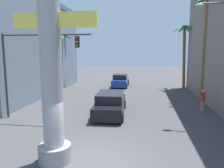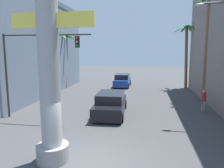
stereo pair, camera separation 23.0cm
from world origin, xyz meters
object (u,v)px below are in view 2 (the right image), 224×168
car_far (122,81)px  pedestrian_mid_right (204,99)px  traffic_light_mast (32,58)px  car_lead (111,104)px  palm_tree_far_left (63,53)px  neon_sign_pole (48,31)px  palm_tree_far_right (187,48)px  palm_tree_mid_right (207,44)px

car_far → pedestrian_mid_right: bearing=-56.1°
traffic_light_mast → car_lead: 6.13m
palm_tree_far_left → neon_sign_pole: bearing=-70.2°
palm_tree_far_right → palm_tree_far_left: 14.72m
car_lead → car_far: bearing=92.5°
car_lead → car_far: size_ratio=1.18×
car_far → palm_tree_far_right: (7.65, -0.10, 4.11)m
traffic_light_mast → palm_tree_mid_right: (12.53, 7.13, 1.04)m
traffic_light_mast → palm_tree_mid_right: bearing=29.6°
traffic_light_mast → palm_tree_far_right: size_ratio=0.79×
palm_tree_mid_right → palm_tree_far_left: palm_tree_mid_right is taller
traffic_light_mast → palm_tree_far_left: bearing=102.1°
car_lead → palm_tree_far_right: 14.79m
palm_tree_far_right → palm_tree_mid_right: bearing=-85.6°
palm_tree_mid_right → palm_tree_far_left: 15.85m
palm_tree_mid_right → palm_tree_far_right: palm_tree_mid_right is taller
palm_tree_mid_right → palm_tree_far_left: bearing=162.4°
palm_tree_far_right → neon_sign_pole: bearing=-113.4°
neon_sign_pole → pedestrian_mid_right: (7.94, 8.68, -4.27)m
neon_sign_pole → palm_tree_far_right: (8.36, 19.33, -0.39)m
neon_sign_pole → traffic_light_mast: neon_sign_pole is taller
palm_tree_far_left → pedestrian_mid_right: bearing=-31.1°
neon_sign_pole → palm_tree_far_right: 21.06m
palm_tree_far_left → car_lead: bearing=-53.8°
car_lead → pedestrian_mid_right: (6.69, 1.66, 0.22)m
neon_sign_pole → palm_tree_far_left: size_ratio=1.70×
palm_tree_mid_right → pedestrian_mid_right: size_ratio=5.51×
car_lead → palm_tree_far_left: 13.06m
palm_tree_mid_right → palm_tree_far_right: 6.93m
car_far → palm_tree_mid_right: bearing=-40.6°
traffic_light_mast → car_far: size_ratio=1.39×
traffic_light_mast → palm_tree_mid_right: 14.45m
traffic_light_mast → car_lead: traffic_light_mast is taller
neon_sign_pole → pedestrian_mid_right: bearing=47.6°
car_far → palm_tree_far_left: 8.03m
palm_tree_far_right → pedestrian_mid_right: size_ratio=4.58×
traffic_light_mast → car_far: 15.14m
traffic_light_mast → neon_sign_pole: bearing=-55.5°
traffic_light_mast → palm_tree_far_right: 18.48m
car_lead → car_far: 12.41m
palm_tree_mid_right → palm_tree_far_left: size_ratio=1.37×
palm_tree_far_right → traffic_light_mast: bearing=-130.5°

